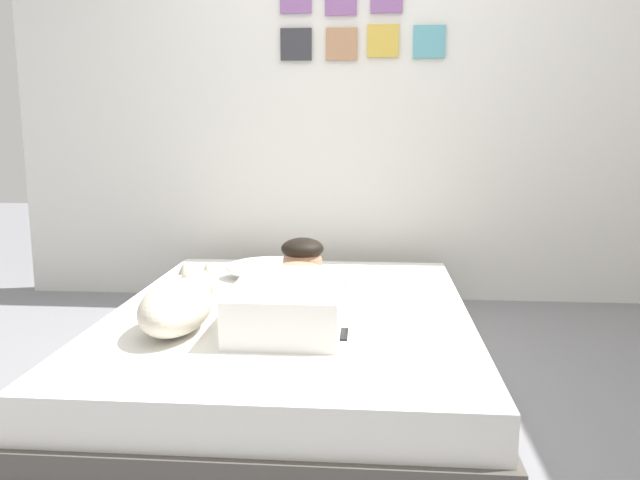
{
  "coord_description": "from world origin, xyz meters",
  "views": [
    {
      "loc": [
        0.07,
        -2.36,
        1.07
      ],
      "look_at": [
        -0.18,
        0.67,
        0.53
      ],
      "focal_mm": 36.22,
      "sensor_mm": 36.0,
      "label": 1
    }
  ],
  "objects_px": {
    "coffee_cup": "(344,281)",
    "cell_phone": "(339,334)",
    "dog": "(179,304)",
    "person_lying": "(293,292)",
    "bed": "(292,339)",
    "pillow": "(274,268)"
  },
  "relations": [
    {
      "from": "dog",
      "to": "coffee_cup",
      "type": "bearing_deg",
      "value": 49.0
    },
    {
      "from": "person_lying",
      "to": "coffee_cup",
      "type": "bearing_deg",
      "value": 68.8
    },
    {
      "from": "person_lying",
      "to": "cell_phone",
      "type": "bearing_deg",
      "value": -49.03
    },
    {
      "from": "coffee_cup",
      "to": "person_lying",
      "type": "bearing_deg",
      "value": -111.2
    },
    {
      "from": "pillow",
      "to": "cell_phone",
      "type": "distance_m",
      "value": 0.98
    },
    {
      "from": "dog",
      "to": "cell_phone",
      "type": "distance_m",
      "value": 0.63
    },
    {
      "from": "bed",
      "to": "pillow",
      "type": "bearing_deg",
      "value": 106.24
    },
    {
      "from": "person_lying",
      "to": "dog",
      "type": "height_order",
      "value": "person_lying"
    },
    {
      "from": "cell_phone",
      "to": "pillow",
      "type": "bearing_deg",
      "value": 113.22
    },
    {
      "from": "person_lying",
      "to": "cell_phone",
      "type": "distance_m",
      "value": 0.33
    },
    {
      "from": "dog",
      "to": "cell_phone",
      "type": "xyz_separation_m",
      "value": [
        0.63,
        -0.02,
        -0.1
      ]
    },
    {
      "from": "person_lying",
      "to": "dog",
      "type": "distance_m",
      "value": 0.47
    },
    {
      "from": "pillow",
      "to": "coffee_cup",
      "type": "bearing_deg",
      "value": -25.32
    },
    {
      "from": "dog",
      "to": "coffee_cup",
      "type": "height_order",
      "value": "dog"
    },
    {
      "from": "bed",
      "to": "coffee_cup",
      "type": "bearing_deg",
      "value": 60.19
    },
    {
      "from": "bed",
      "to": "dog",
      "type": "relative_size",
      "value": 3.61
    },
    {
      "from": "bed",
      "to": "dog",
      "type": "xyz_separation_m",
      "value": [
        -0.4,
        -0.33,
        0.24
      ]
    },
    {
      "from": "cell_phone",
      "to": "coffee_cup",
      "type": "bearing_deg",
      "value": 91.16
    },
    {
      "from": "bed",
      "to": "pillow",
      "type": "xyz_separation_m",
      "value": [
        -0.16,
        0.55,
        0.2
      ]
    },
    {
      "from": "coffee_cup",
      "to": "cell_phone",
      "type": "xyz_separation_m",
      "value": [
        0.01,
        -0.72,
        -0.03
      ]
    },
    {
      "from": "bed",
      "to": "coffee_cup",
      "type": "relative_size",
      "value": 16.61
    },
    {
      "from": "bed",
      "to": "cell_phone",
      "type": "distance_m",
      "value": 0.44
    }
  ]
}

